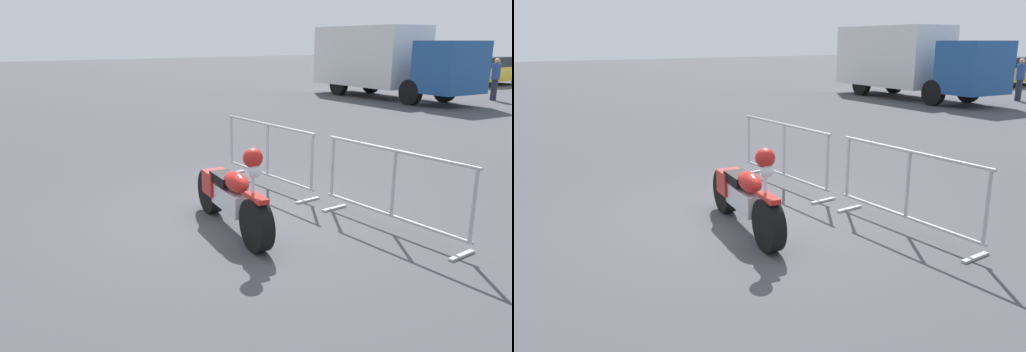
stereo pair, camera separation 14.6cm
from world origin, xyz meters
The scene contains 8 objects.
ground_plane centered at (0.00, 0.00, 0.00)m, with size 120.00×120.00×0.00m, color #424247.
motorcycle centered at (0.27, -0.31, 0.46)m, with size 2.12×0.61×1.21m.
crowd_barrier_near centered at (-1.00, 1.30, 0.56)m, with size 2.28×0.49×1.07m.
crowd_barrier_far centered at (1.55, 1.30, 0.56)m, with size 2.28×0.49×1.07m.
box_truck centered at (-8.65, 13.74, 1.64)m, with size 7.91×3.14×2.98m.
parked_car_blue centered at (-12.27, 23.91, 0.77)m, with size 1.96×4.52×1.52m.
parked_car_yellow centered at (-9.16, 23.48, 0.78)m, with size 1.98×4.57×1.53m.
pedestrian centered at (-5.22, 16.58, 0.92)m, with size 0.46×0.46×1.69m.
Camera 2 is at (5.40, -3.63, 2.37)m, focal length 35.00 mm.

